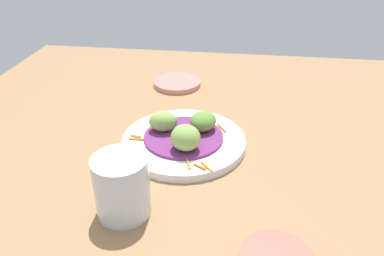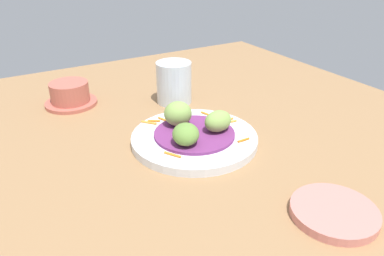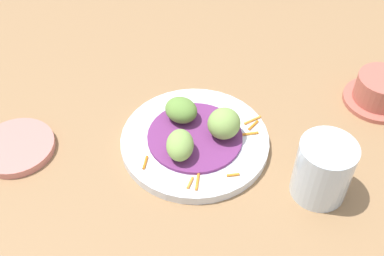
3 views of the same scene
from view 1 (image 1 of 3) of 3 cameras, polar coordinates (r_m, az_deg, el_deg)
name	(u,v)px [view 1 (image 1 of 3)]	position (r cm, az deg, el deg)	size (l,w,h in cm)	color
table_surface	(188,155)	(70.07, -0.64, -4.13)	(110.00, 110.00, 2.00)	#936D47
main_plate	(184,142)	(70.71, -1.28, -2.07)	(23.20, 23.20, 1.53)	silver
cabbage_bed	(184,137)	(70.16, -1.29, -1.36)	(14.84, 14.84, 0.54)	#702D6B
carrot_garnish	(176,145)	(67.84, -2.44, -2.67)	(16.52, 17.89, 0.40)	orange
guac_scoop_left	(203,121)	(71.09, 1.73, 1.04)	(4.64, 5.36, 3.64)	olive
guac_scoop_center	(163,121)	(71.02, -4.38, 1.04)	(5.44, 4.07, 3.88)	#84A851
guac_scoop_right	(184,137)	(65.09, -1.29, -1.45)	(5.00, 5.25, 4.64)	#84A851
side_plate_small	(177,83)	(95.39, -2.24, 6.85)	(11.77, 11.77, 1.26)	tan
water_glass	(122,186)	(54.73, -10.60, -8.69)	(7.94, 7.94, 9.36)	silver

